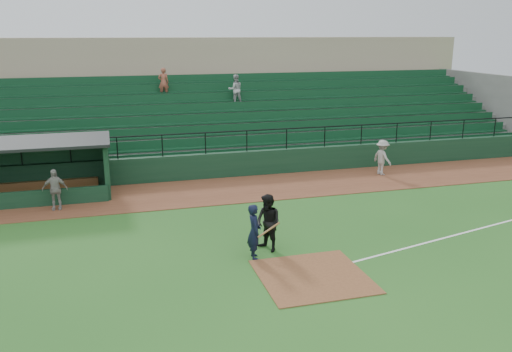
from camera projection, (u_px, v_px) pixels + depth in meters
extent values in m
plane|color=#255A1D|center=(301.00, 262.00, 15.97)|extent=(90.00, 90.00, 0.00)
cube|color=brown|center=(238.00, 189.00, 23.40)|extent=(40.00, 4.00, 0.03)
cube|color=brown|center=(313.00, 276.00, 15.04)|extent=(3.00, 3.00, 0.03)
cube|color=white|center=(497.00, 224.00, 19.16)|extent=(17.49, 4.44, 0.01)
cube|color=#10311D|center=(227.00, 165.00, 25.29)|extent=(36.00, 0.35, 1.20)
cylinder|color=black|center=(226.00, 132.00, 24.88)|extent=(36.00, 0.06, 0.06)
cube|color=slate|center=(207.00, 124.00, 29.53)|extent=(36.00, 9.00, 3.60)
cube|color=#103E21|center=(209.00, 117.00, 28.95)|extent=(34.56, 8.00, 4.05)
cube|color=slate|center=(482.00, 106.00, 34.18)|extent=(0.35, 9.50, 4.20)
cube|color=tan|center=(189.00, 87.00, 35.21)|extent=(38.00, 3.00, 6.40)
cube|color=slate|center=(193.00, 82.00, 33.22)|extent=(36.00, 2.00, 0.20)
imported|color=#AEAEAE|center=(235.00, 90.00, 30.30)|extent=(0.83, 0.64, 1.70)
imported|color=#9F4F3A|center=(163.00, 82.00, 30.09)|extent=(0.60, 0.39, 1.64)
cube|color=#10311D|center=(4.00, 166.00, 22.80)|extent=(8.50, 0.20, 2.30)
cube|color=#10311D|center=(107.00, 167.00, 22.70)|extent=(0.20, 2.60, 2.30)
cube|color=olive|center=(5.00, 189.00, 22.66)|extent=(7.65, 0.40, 0.50)
imported|color=black|center=(254.00, 232.00, 16.07)|extent=(0.46, 0.66, 1.73)
cylinder|color=olive|center=(269.00, 230.00, 15.96)|extent=(0.79, 0.34, 0.35)
imported|color=black|center=(268.00, 223.00, 16.63)|extent=(1.03, 1.11, 1.84)
imported|color=#9E9894|center=(382.00, 157.00, 25.54)|extent=(0.89, 1.22, 1.70)
imported|color=gray|center=(55.00, 189.00, 20.50)|extent=(0.96, 0.44, 1.61)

